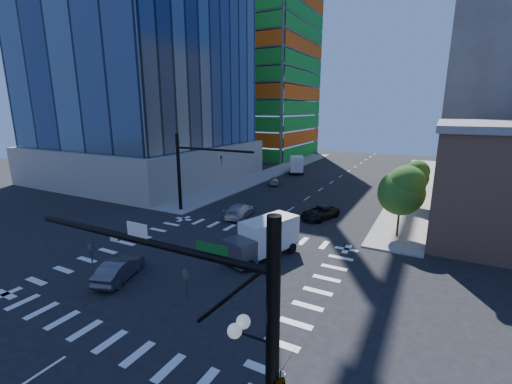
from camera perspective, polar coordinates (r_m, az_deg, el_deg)
The scene contains 15 objects.
ground at distance 27.03m, azimuth -9.36°, elevation -12.49°, with size 160.00×160.00×0.00m, color black.
road_markings at distance 27.02m, azimuth -9.37°, elevation -12.49°, with size 20.00×20.00×0.01m, color silver.
sidewalk_ne at distance 60.33m, azimuth 25.02°, elevation 1.08°, with size 5.00×60.00×0.15m, color gray.
sidewalk_nw at distance 66.26m, azimuth 2.97°, elevation 3.36°, with size 5.00×60.00×0.15m, color gray.
construction_building at distance 92.38m, azimuth 0.36°, elevation 21.54°, with size 25.16×34.50×70.60m.
signal_mast_se at distance 11.12m, azimuth -1.84°, elevation -24.03°, with size 10.51×2.48×9.00m.
signal_mast_nw at distance 40.04m, azimuth -11.16°, elevation 4.26°, with size 10.20×0.40×9.00m.
tree_south at distance 33.87m, azimuth 23.27°, elevation 0.34°, with size 4.16×4.16×6.82m.
tree_north at distance 45.75m, azimuth 24.94°, elevation 2.47°, with size 3.54×3.52×5.78m.
car_nb_far at distance 38.64m, azimuth 10.59°, elevation -3.34°, with size 2.34×5.07×1.41m, color black.
car_sb_near at distance 38.56m, azimuth -2.68°, elevation -3.07°, with size 2.12×5.23×1.52m, color silver.
car_sb_mid at distance 55.16m, azimuth 3.12°, elevation 1.88°, with size 1.51×3.75×1.28m, color #93959A.
car_sb_cross at distance 26.73m, azimuth -21.82°, elevation -11.87°, with size 1.59×4.57×1.51m, color #47464B.
box_truck_near at distance 27.88m, azimuth 0.85°, elevation -8.34°, with size 4.25×6.47×3.14m.
box_truck_far at distance 66.02m, azimuth 6.77°, elevation 4.42°, with size 4.67×6.59×3.18m.
Camera 1 is at (15.02, -19.13, 11.79)m, focal length 24.00 mm.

